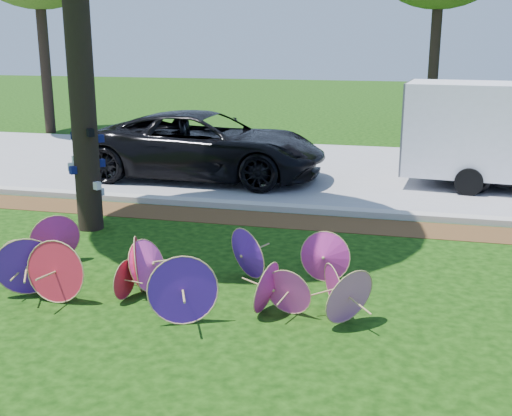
{
  "coord_description": "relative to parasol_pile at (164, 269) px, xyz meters",
  "views": [
    {
      "loc": [
        2.66,
        -6.72,
        3.29
      ],
      "look_at": [
        0.5,
        2.0,
        0.9
      ],
      "focal_mm": 45.0,
      "sensor_mm": 36.0,
      "label": 1
    }
  ],
  "objects": [
    {
      "name": "cargo_trailer",
      "position": [
        4.34,
        7.7,
        0.94
      ],
      "size": [
        3.06,
        2.1,
        2.63
      ],
      "primitive_type": "cube",
      "rotation": [
        0.0,
        0.0,
        -0.09
      ],
      "color": "white",
      "rests_on": "ground"
    },
    {
      "name": "parasol_pile",
      "position": [
        0.0,
        0.0,
        0.0
      ],
      "size": [
        5.13,
        2.1,
        0.85
      ],
      "color": "#521BA8",
      "rests_on": "ground"
    },
    {
      "name": "street",
      "position": [
        0.39,
        8.74,
        -0.37
      ],
      "size": [
        90.0,
        8.0,
        0.01
      ],
      "primitive_type": "cube",
      "color": "gray",
      "rests_on": "ground"
    },
    {
      "name": "curb",
      "position": [
        0.39,
        4.59,
        -0.32
      ],
      "size": [
        90.0,
        0.3,
        0.12
      ],
      "primitive_type": "cube",
      "color": "#B7B5AD",
      "rests_on": "ground"
    },
    {
      "name": "black_van",
      "position": [
        -1.78,
        7.1,
        0.42
      ],
      "size": [
        5.76,
        2.72,
        1.59
      ],
      "primitive_type": "imported",
      "rotation": [
        0.0,
        0.0,
        1.56
      ],
      "color": "black",
      "rests_on": "ground"
    },
    {
      "name": "mulch_strip",
      "position": [
        0.39,
        3.89,
        -0.37
      ],
      "size": [
        90.0,
        1.0,
        0.01
      ],
      "primitive_type": "cube",
      "color": "#472D16",
      "rests_on": "ground"
    },
    {
      "name": "ground",
      "position": [
        0.39,
        -0.61,
        -0.38
      ],
      "size": [
        90.0,
        90.0,
        0.0
      ],
      "primitive_type": "plane",
      "color": "black",
      "rests_on": "ground"
    }
  ]
}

